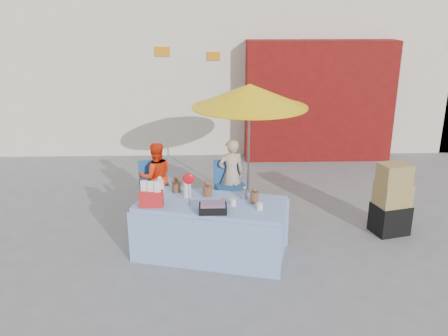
{
  "coord_description": "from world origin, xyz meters",
  "views": [
    {
      "loc": [
        -0.2,
        -6.02,
        3.25
      ],
      "look_at": [
        0.01,
        0.6,
        1.0
      ],
      "focal_mm": 38.0,
      "sensor_mm": 36.0,
      "label": 1
    }
  ],
  "objects_px": {
    "market_table": "(211,228)",
    "box_stack": "(392,201)",
    "chair_left": "(156,198)",
    "chair_right": "(231,197)",
    "umbrella": "(250,96)",
    "vendor_orange": "(156,177)",
    "vendor_beige": "(231,174)"
  },
  "relations": [
    {
      "from": "chair_right",
      "to": "vendor_beige",
      "type": "distance_m",
      "value": 0.38
    },
    {
      "from": "chair_right",
      "to": "umbrella",
      "type": "relative_size",
      "value": 0.41
    },
    {
      "from": "chair_left",
      "to": "umbrella",
      "type": "xyz_separation_m",
      "value": [
        1.55,
        0.28,
        1.64
      ]
    },
    {
      "from": "vendor_orange",
      "to": "vendor_beige",
      "type": "distance_m",
      "value": 1.25
    },
    {
      "from": "umbrella",
      "to": "box_stack",
      "type": "distance_m",
      "value": 2.73
    },
    {
      "from": "vendor_orange",
      "to": "chair_right",
      "type": "bearing_deg",
      "value": 159.49
    },
    {
      "from": "market_table",
      "to": "box_stack",
      "type": "bearing_deg",
      "value": 26.48
    },
    {
      "from": "chair_left",
      "to": "box_stack",
      "type": "relative_size",
      "value": 0.77
    },
    {
      "from": "market_table",
      "to": "chair_left",
      "type": "xyz_separation_m",
      "value": [
        -0.9,
        1.44,
        -0.14
      ]
    },
    {
      "from": "chair_right",
      "to": "umbrella",
      "type": "bearing_deg",
      "value": 28.79
    },
    {
      "from": "market_table",
      "to": "vendor_orange",
      "type": "height_order",
      "value": "market_table"
    },
    {
      "from": "box_stack",
      "to": "umbrella",
      "type": "bearing_deg",
      "value": 150.66
    },
    {
      "from": "box_stack",
      "to": "vendor_beige",
      "type": "bearing_deg",
      "value": 156.9
    },
    {
      "from": "chair_left",
      "to": "vendor_beige",
      "type": "xyz_separation_m",
      "value": [
        1.25,
        0.13,
        0.35
      ]
    },
    {
      "from": "chair_left",
      "to": "chair_right",
      "type": "distance_m",
      "value": 1.25
    },
    {
      "from": "umbrella",
      "to": "vendor_orange",
      "type": "bearing_deg",
      "value": -174.47
    },
    {
      "from": "market_table",
      "to": "box_stack",
      "type": "relative_size",
      "value": 1.99
    },
    {
      "from": "chair_right",
      "to": "umbrella",
      "type": "xyz_separation_m",
      "value": [
        0.3,
        0.28,
        1.64
      ]
    },
    {
      "from": "market_table",
      "to": "vendor_orange",
      "type": "relative_size",
      "value": 1.89
    },
    {
      "from": "chair_left",
      "to": "umbrella",
      "type": "bearing_deg",
      "value": -3.96
    },
    {
      "from": "vendor_orange",
      "to": "box_stack",
      "type": "bearing_deg",
      "value": 150.09
    },
    {
      "from": "chair_right",
      "to": "vendor_orange",
      "type": "xyz_separation_m",
      "value": [
        -1.25,
        0.13,
        0.33
      ]
    },
    {
      "from": "market_table",
      "to": "box_stack",
      "type": "distance_m",
      "value": 2.77
    },
    {
      "from": "chair_right",
      "to": "umbrella",
      "type": "height_order",
      "value": "umbrella"
    },
    {
      "from": "chair_right",
      "to": "market_table",
      "type": "bearing_deg",
      "value": -117.85
    },
    {
      "from": "market_table",
      "to": "chair_left",
      "type": "relative_size",
      "value": 2.58
    },
    {
      "from": "chair_right",
      "to": "vendor_beige",
      "type": "relative_size",
      "value": 0.7
    },
    {
      "from": "vendor_orange",
      "to": "box_stack",
      "type": "distance_m",
      "value": 3.74
    },
    {
      "from": "chair_left",
      "to": "vendor_orange",
      "type": "xyz_separation_m",
      "value": [
        0.0,
        0.13,
        0.33
      ]
    },
    {
      "from": "vendor_beige",
      "to": "box_stack",
      "type": "height_order",
      "value": "vendor_beige"
    },
    {
      "from": "chair_right",
      "to": "vendor_orange",
      "type": "bearing_deg",
      "value": 159.49
    },
    {
      "from": "chair_left",
      "to": "chair_right",
      "type": "relative_size",
      "value": 1.0
    }
  ]
}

